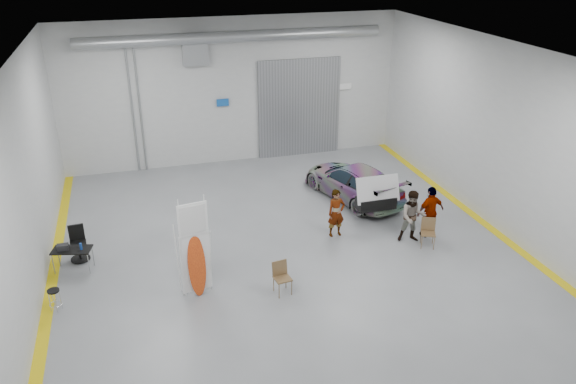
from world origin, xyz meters
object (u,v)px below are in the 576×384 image
object	(u,v)px
folding_chair_far	(427,238)
person_c	(430,212)
folding_chair_near	(282,284)
person_a	(336,213)
office_chair	(79,245)
sedan_car	(353,182)
surfboard_display	(194,257)
person_b	(413,217)
work_table	(69,249)
shop_stool	(55,300)

from	to	relation	value
folding_chair_far	person_c	bearing A→B (deg)	82.44
folding_chair_near	person_a	bearing A→B (deg)	37.68
office_chair	sedan_car	bearing A→B (deg)	5.97
surfboard_display	folding_chair_far	world-z (taller)	surfboard_display
person_b	folding_chair_far	distance (m)	0.80
work_table	person_a	bearing A→B (deg)	-1.21
folding_chair_far	person_a	bearing A→B (deg)	173.54
person_b	office_chair	xyz separation A→B (m)	(-10.04, 1.77, -0.39)
sedan_car	person_b	bearing A→B (deg)	82.75
surfboard_display	office_chair	xyz separation A→B (m)	(-3.11, 2.81, -0.70)
work_table	surfboard_display	bearing A→B (deg)	-33.88
sedan_car	work_table	world-z (taller)	sedan_car
folding_chair_far	shop_stool	bearing A→B (deg)	-154.28
surfboard_display	folding_chair_near	size ratio (longest dim) A/B	3.20
sedan_car	folding_chair_far	distance (m)	4.09
sedan_car	person_a	bearing A→B (deg)	41.06
surfboard_display	folding_chair_near	world-z (taller)	surfboard_display
surfboard_display	office_chair	size ratio (longest dim) A/B	2.73
folding_chair_near	office_chair	distance (m)	6.34
sedan_car	shop_stool	distance (m)	10.84
folding_chair_far	person_b	bearing A→B (deg)	147.91
sedan_car	office_chair	xyz separation A→B (m)	(-9.48, -1.75, -0.18)
person_a	sedan_car	bearing A→B (deg)	52.39
folding_chair_far	office_chair	world-z (taller)	office_chair
work_table	office_chair	size ratio (longest dim) A/B	1.12
folding_chair_near	shop_stool	bearing A→B (deg)	162.93
person_a	person_c	world-z (taller)	person_c
sedan_car	person_a	xyz separation A→B (m)	(-1.61, -2.51, 0.16)
person_c	surfboard_display	size ratio (longest dim) A/B	0.60
person_b	folding_chair_near	bearing A→B (deg)	-145.38
person_a	folding_chair_far	xyz separation A→B (m)	(2.48, -1.47, -0.51)
folding_chair_near	person_b	bearing A→B (deg)	10.58
person_c	folding_chair_near	world-z (taller)	person_c
shop_stool	work_table	distance (m)	1.98
folding_chair_near	office_chair	world-z (taller)	office_chair
office_chair	folding_chair_far	bearing A→B (deg)	-16.67
person_c	person_b	bearing A→B (deg)	2.75
person_b	shop_stool	size ratio (longest dim) A/B	2.74
person_b	folding_chair_near	distance (m)	5.00
folding_chair_far	shop_stool	distance (m)	10.83
shop_stool	person_c	bearing A→B (deg)	4.58
work_table	office_chair	xyz separation A→B (m)	(0.19, 0.59, -0.22)
person_c	office_chair	world-z (taller)	person_c
office_chair	folding_chair_near	bearing A→B (deg)	-36.87
shop_stool	folding_chair_far	bearing A→B (deg)	1.48
person_a	person_c	xyz separation A→B (m)	(2.86, -0.86, 0.06)
sedan_car	folding_chair_near	bearing A→B (deg)	34.95
person_b	work_table	xyz separation A→B (m)	(-10.22, 1.17, -0.17)
sedan_car	person_a	world-z (taller)	person_a
sedan_car	person_c	xyz separation A→B (m)	(1.25, -3.37, 0.22)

